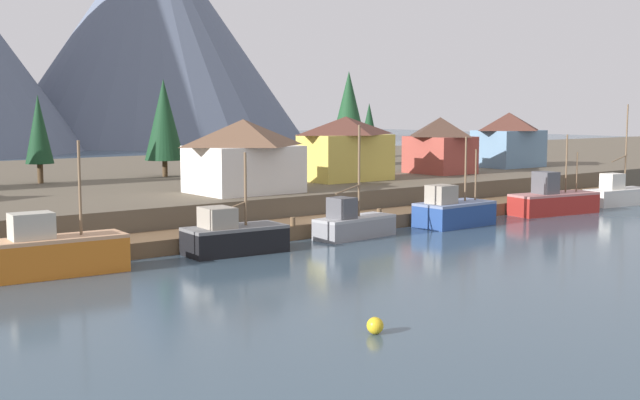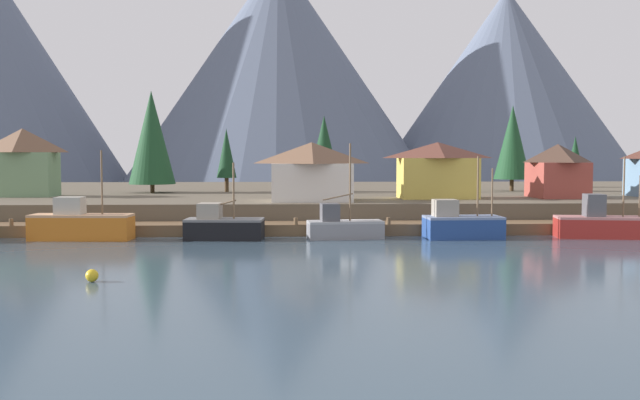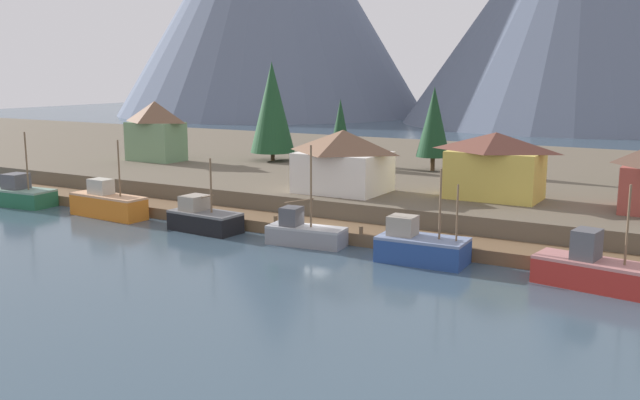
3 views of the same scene
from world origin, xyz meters
The scene contains 15 objects.
ground_plane centered at (0.00, 20.00, -0.50)m, with size 400.00×400.00×1.00m, color #384C5B.
dock centered at (0.00, 1.99, 0.50)m, with size 80.00×4.00×1.60m.
shoreline_bank centered at (0.00, 32.00, 1.25)m, with size 400.00×56.00×2.50m, color brown.
fishing_boat_green centered at (-33.55, -1.98, 1.14)m, with size 6.81×3.62×7.56m.
fishing_boat_orange centered at (-21.70, -1.62, 1.24)m, with size 8.33×2.99×7.35m.
fishing_boat_black centered at (-10.07, -1.77, 1.08)m, with size 6.53×3.27×6.35m.
fishing_boat_grey centered at (-0.08, -1.61, 0.99)m, with size 6.44×2.93×7.93m.
fishing_boat_blue centered at (9.82, -1.85, 1.13)m, with size 6.42×3.38×6.88m.
fishing_boat_red centered at (21.99, -2.08, 1.13)m, with size 8.50×3.90×6.82m.
house_green centered at (-33.39, 17.62, 6.27)m, with size 7.04×4.32×7.38m.
house_yellow centered at (10.82, 12.43, 5.47)m, with size 8.24×4.98×5.83m.
house_white centered at (-2.35, 9.02, 5.43)m, with size 8.12×6.57×5.74m.
conifer_near_left centered at (-0.30, 26.38, 7.97)m, with size 3.78×3.78×9.37m.
conifer_mid_left centered at (-12.26, 26.71, 7.21)m, with size 2.44×2.44×7.78m.
conifer_mid_right centered at (-20.99, 25.11, 9.12)m, with size 5.52×5.52×12.20m.
Camera 3 is at (28.39, -48.15, 13.57)m, focal length 39.84 mm.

